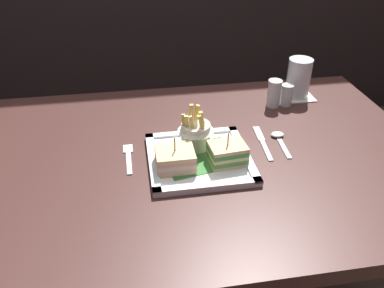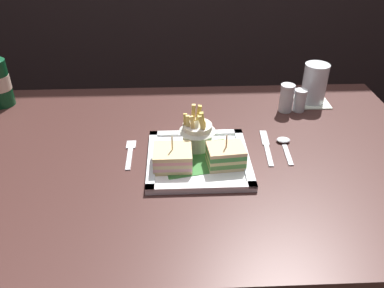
{
  "view_description": "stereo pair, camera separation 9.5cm",
  "coord_description": "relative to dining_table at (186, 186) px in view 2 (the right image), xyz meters",
  "views": [
    {
      "loc": [
        -0.12,
        -0.81,
        1.29
      ],
      "look_at": [
        0.01,
        -0.02,
        0.77
      ],
      "focal_mm": 37.28,
      "sensor_mm": 36.0,
      "label": 1
    },
    {
      "loc": [
        -0.02,
        -0.82,
        1.29
      ],
      "look_at": [
        0.01,
        -0.02,
        0.77
      ],
      "focal_mm": 37.28,
      "sensor_mm": 36.0,
      "label": 2
    }
  ],
  "objects": [
    {
      "name": "pepper_shaker",
      "position": [
        0.34,
        0.22,
        0.13
      ],
      "size": [
        0.04,
        0.04,
        0.07
      ],
      "color": "silver",
      "rests_on": "dining_table"
    },
    {
      "name": "drink_coaster",
      "position": [
        0.4,
        0.27,
        0.1
      ],
      "size": [
        0.1,
        0.1,
        0.0
      ],
      "primitive_type": "cube",
      "color": "silver",
      "rests_on": "dining_table"
    },
    {
      "name": "fries_cup",
      "position": [
        0.03,
        0.02,
        0.16
      ],
      "size": [
        0.09,
        0.09,
        0.11
      ],
      "color": "silver",
      "rests_on": "square_plate"
    },
    {
      "name": "knife",
      "position": [
        0.21,
        0.03,
        0.1
      ],
      "size": [
        0.03,
        0.16,
        0.0
      ],
      "color": "silver",
      "rests_on": "dining_table"
    },
    {
      "name": "water_glass",
      "position": [
        0.4,
        0.27,
        0.16
      ],
      "size": [
        0.07,
        0.07,
        0.12
      ],
      "color": "silver",
      "rests_on": "dining_table"
    },
    {
      "name": "dining_table",
      "position": [
        0.0,
        0.0,
        0.0
      ],
      "size": [
        1.23,
        0.79,
        0.73
      ],
      "color": "#3F2420",
      "rests_on": "ground_plane"
    },
    {
      "name": "fork",
      "position": [
        -0.14,
        0.01,
        0.1
      ],
      "size": [
        0.02,
        0.13,
        0.0
      ],
      "color": "silver",
      "rests_on": "dining_table"
    },
    {
      "name": "sandwich_half_left",
      "position": [
        -0.03,
        -0.06,
        0.13
      ],
      "size": [
        0.09,
        0.08,
        0.08
      ],
      "color": "#D8BD7D",
      "rests_on": "square_plate"
    },
    {
      "name": "sandwich_half_right",
      "position": [
        0.09,
        -0.06,
        0.14
      ],
      "size": [
        0.09,
        0.07,
        0.08
      ],
      "color": "#D1BC86",
      "rests_on": "square_plate"
    },
    {
      "name": "spoon",
      "position": [
        0.25,
        0.03,
        0.11
      ],
      "size": [
        0.04,
        0.12,
        0.01
      ],
      "color": "silver",
      "rests_on": "dining_table"
    },
    {
      "name": "square_plate",
      "position": [
        0.03,
        -0.03,
        0.11
      ],
      "size": [
        0.24,
        0.24,
        0.02
      ],
      "color": "white",
      "rests_on": "dining_table"
    },
    {
      "name": "salt_shaker",
      "position": [
        0.3,
        0.22,
        0.14
      ],
      "size": [
        0.04,
        0.04,
        0.08
      ],
      "color": "silver",
      "rests_on": "dining_table"
    }
  ]
}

